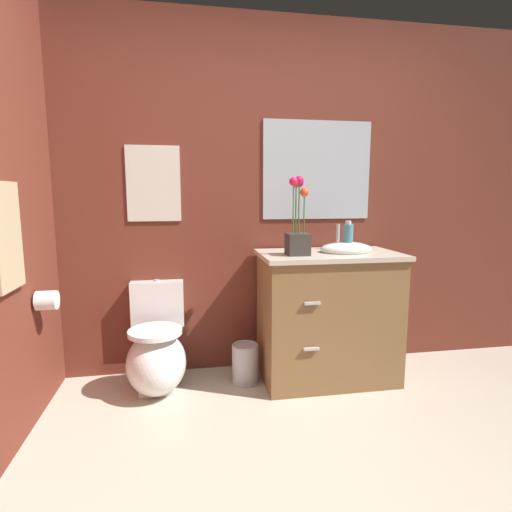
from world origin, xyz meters
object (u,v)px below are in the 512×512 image
(vanity_cabinet, at_px, (328,315))
(wall_poster, at_px, (154,184))
(toilet_paper_roll, at_px, (47,300))
(toilet, at_px, (157,354))
(flower_vase, at_px, (298,229))
(trash_bin, at_px, (245,363))
(wall_mirror, at_px, (317,170))
(hanging_towel, at_px, (7,236))
(soap_bottle, at_px, (348,238))

(vanity_cabinet, bearing_deg, wall_poster, 165.79)
(wall_poster, xyz_separation_m, toilet_paper_roll, (-0.58, -0.46, -0.67))
(vanity_cabinet, xyz_separation_m, toilet_paper_roll, (-1.74, -0.17, 0.22))
(toilet, relative_size, flower_vase, 1.37)
(vanity_cabinet, height_order, toilet_paper_roll, vanity_cabinet)
(trash_bin, height_order, toilet_paper_roll, toilet_paper_roll)
(wall_mirror, height_order, hanging_towel, wall_mirror)
(toilet, bearing_deg, flower_vase, -6.09)
(soap_bottle, bearing_deg, wall_poster, 166.84)
(toilet, xyz_separation_m, hanging_towel, (-0.64, -0.51, 0.83))
(wall_poster, distance_m, wall_mirror, 1.16)
(toilet, relative_size, toilet_paper_roll, 6.27)
(hanging_towel, bearing_deg, toilet_paper_roll, 79.94)
(soap_bottle, bearing_deg, hanging_towel, -166.14)
(trash_bin, distance_m, wall_poster, 1.37)
(flower_vase, relative_size, wall_poster, 0.99)
(trash_bin, bearing_deg, toilet, 179.43)
(flower_vase, height_order, toilet_paper_roll, flower_vase)
(soap_bottle, distance_m, wall_mirror, 0.57)
(wall_mirror, distance_m, toilet_paper_roll, 1.96)
(vanity_cabinet, distance_m, trash_bin, 0.66)
(vanity_cabinet, height_order, soap_bottle, soap_bottle)
(hanging_towel, bearing_deg, vanity_cabinet, 14.96)
(trash_bin, distance_m, toilet_paper_roll, 1.30)
(toilet, bearing_deg, toilet_paper_roll, -161.32)
(flower_vase, xyz_separation_m, toilet_paper_roll, (-1.50, -0.10, -0.38))
(vanity_cabinet, bearing_deg, trash_bin, 177.95)
(toilet_paper_roll, bearing_deg, toilet, 18.68)
(wall_mirror, height_order, toilet_paper_roll, wall_mirror)
(hanging_towel, xyz_separation_m, toilet_paper_roll, (0.06, 0.31, -0.40))
(soap_bottle, distance_m, hanging_towel, 1.98)
(toilet_paper_roll, bearing_deg, wall_poster, 38.62)
(vanity_cabinet, height_order, wall_poster, wall_poster)
(vanity_cabinet, relative_size, hanging_towel, 2.06)
(vanity_cabinet, distance_m, wall_poster, 1.49)
(flower_vase, xyz_separation_m, trash_bin, (-0.33, 0.09, -0.92))
(flower_vase, relative_size, soap_bottle, 2.37)
(toilet, xyz_separation_m, vanity_cabinet, (1.16, -0.03, 0.21))
(trash_bin, relative_size, hanging_towel, 0.52)
(vanity_cabinet, relative_size, wall_mirror, 1.34)
(wall_mirror, relative_size, toilet_paper_roll, 7.27)
(toilet, xyz_separation_m, trash_bin, (0.59, -0.01, -0.11))
(toilet, relative_size, hanging_towel, 1.33)
(hanging_towel, bearing_deg, wall_mirror, 23.34)
(trash_bin, bearing_deg, vanity_cabinet, -2.05)
(vanity_cabinet, xyz_separation_m, wall_poster, (-1.16, 0.29, 0.89))
(soap_bottle, distance_m, wall_poster, 1.37)
(vanity_cabinet, relative_size, trash_bin, 3.93)
(flower_vase, distance_m, trash_bin, 0.98)
(flower_vase, bearing_deg, toilet, 173.91)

